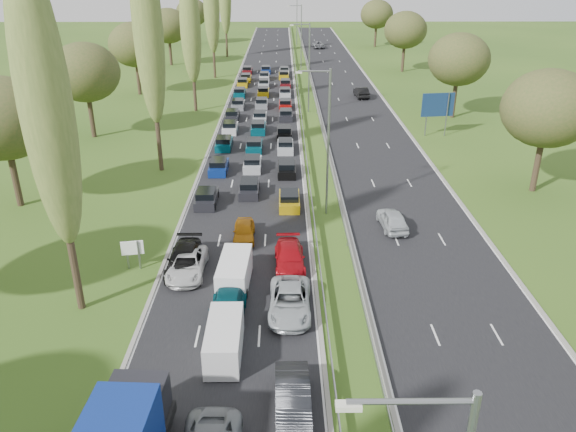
{
  "coord_description": "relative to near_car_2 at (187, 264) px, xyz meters",
  "views": [
    {
      "loc": [
        0.88,
        -0.12,
        19.32
      ],
      "look_at": [
        1.25,
        39.17,
        1.5
      ],
      "focal_mm": 35.0,
      "sensor_mm": 36.0,
      "label": 1
    }
  ],
  "objects": [
    {
      "name": "ground",
      "position": [
        10.11,
        46.99,
        -0.73
      ],
      "size": [
        260.0,
        260.0,
        0.0
      ],
      "primitive_type": "plane",
      "color": "#305019",
      "rests_on": "ground"
    },
    {
      "name": "near_carriageway",
      "position": [
        3.36,
        49.49,
        -0.73
      ],
      "size": [
        10.5,
        215.0,
        0.04
      ],
      "primitive_type": "cube",
      "color": "black",
      "rests_on": "ground"
    },
    {
      "name": "far_carriageway",
      "position": [
        16.86,
        49.49,
        -0.73
      ],
      "size": [
        10.5,
        215.0,
        0.04
      ],
      "primitive_type": "cube",
      "color": "black",
      "rests_on": "ground"
    },
    {
      "name": "central_reservation",
      "position": [
        10.11,
        49.49,
        -0.18
      ],
      "size": [
        2.36,
        215.0,
        0.32
      ],
      "color": "gray",
      "rests_on": "ground"
    },
    {
      "name": "lamp_columns",
      "position": [
        10.11,
        44.99,
        5.27
      ],
      "size": [
        0.18,
        140.18,
        12.0
      ],
      "color": "gray",
      "rests_on": "ground"
    },
    {
      "name": "poplar_row",
      "position": [
        -5.89,
        35.16,
        11.66
      ],
      "size": [
        2.8,
        127.8,
        22.44
      ],
      "color": "#2D2116",
      "rests_on": "ground"
    },
    {
      "name": "woodland_left",
      "position": [
        -16.39,
        29.62,
        6.95
      ],
      "size": [
        8.0,
        166.0,
        11.1
      ],
      "color": "#2D2116",
      "rests_on": "ground"
    },
    {
      "name": "woodland_right",
      "position": [
        29.61,
        33.66,
        6.95
      ],
      "size": [
        8.0,
        153.0,
        11.1
      ],
      "color": "#2D2116",
      "rests_on": "ground"
    },
    {
      "name": "traffic_queue_fill",
      "position": [
        3.35,
        44.53,
        -0.29
      ],
      "size": [
        9.09,
        68.25,
        0.8
      ],
      "color": "black",
      "rests_on": "ground"
    },
    {
      "name": "near_car_2",
      "position": [
        0.0,
        0.0,
        0.0
      ],
      "size": [
        2.37,
        5.11,
        1.42
      ],
      "primitive_type": "imported",
      "rotation": [
        0.0,
        0.0,
        -0.0
      ],
      "color": "silver",
      "rests_on": "near_carriageway"
    },
    {
      "name": "near_car_3",
      "position": [
        -0.29,
        0.65,
        0.06
      ],
      "size": [
        2.19,
        5.33,
        1.54
      ],
      "primitive_type": "imported",
      "rotation": [
        0.0,
        0.0,
        -0.01
      ],
      "color": "black",
      "rests_on": "near_carriageway"
    },
    {
      "name": "near_car_7",
      "position": [
        3.2,
        -5.37,
        0.02
      ],
      "size": [
        2.14,
        5.08,
        1.46
      ],
      "primitive_type": "imported",
      "rotation": [
        0.0,
        0.0,
        -0.02
      ],
      "color": "#05404B",
      "rests_on": "near_carriageway"
    },
    {
      "name": "near_car_8",
      "position": [
        3.51,
        5.2,
        -0.03
      ],
      "size": [
        1.7,
        4.0,
        1.35
      ],
      "primitive_type": "imported",
      "rotation": [
        0.0,
        0.0,
        0.03
      ],
      "color": "#B56D0C",
      "rests_on": "near_carriageway"
    },
    {
      "name": "near_car_9",
      "position": [
        6.91,
        -12.88,
        0.07
      ],
      "size": [
        1.74,
        4.74,
        1.55
      ],
      "primitive_type": "imported",
      "rotation": [
        0.0,
        0.0,
        0.02
      ],
      "color": "black",
      "rests_on": "near_carriageway"
    },
    {
      "name": "near_car_10",
      "position": [
        6.88,
        -4.62,
        0.04
      ],
      "size": [
        2.63,
        5.46,
        1.5
      ],
      "primitive_type": "imported",
      "rotation": [
        0.0,
        0.0,
        -0.03
      ],
      "color": "#A9AFB2",
      "rests_on": "near_carriageway"
    },
    {
      "name": "near_car_11",
      "position": [
        6.93,
        0.94,
        0.01
      ],
      "size": [
        2.19,
        5.04,
        1.44
      ],
      "primitive_type": "imported",
      "rotation": [
        0.0,
        0.0,
        0.04
      ],
      "color": "#A20911",
      "rests_on": "near_carriageway"
    },
    {
      "name": "far_car_0",
      "position": [
        15.14,
        7.05,
        0.05
      ],
      "size": [
        2.14,
        4.59,
        1.52
      ],
      "primitive_type": "imported",
      "rotation": [
        0.0,
        0.0,
        3.22
      ],
      "color": "#ACB1B5",
      "rests_on": "far_carriageway"
    },
    {
      "name": "far_car_1",
      "position": [
        18.75,
        54.3,
        0.09
      ],
      "size": [
        2.05,
        4.98,
        1.6
      ],
      "primitive_type": "imported",
      "rotation": [
        0.0,
        0.0,
        3.21
      ],
      "color": "black",
      "rests_on": "far_carriageway"
    },
    {
      "name": "far_car_2",
      "position": [
        15.26,
        109.74,
        0.08
      ],
      "size": [
        2.89,
        5.81,
        1.58
      ],
      "primitive_type": "imported",
      "rotation": [
        0.0,
        0.0,
        3.19
      ],
      "color": "slate",
      "rests_on": "far_carriageway"
    },
    {
      "name": "white_van_front",
      "position": [
        3.32,
        -8.39,
        0.23
      ],
      "size": [
        1.82,
        4.63,
        1.86
      ],
      "rotation": [
        0.0,
        0.0,
        0.01
      ],
      "color": "silver",
      "rests_on": "near_carriageway"
    },
    {
      "name": "white_van_rear",
      "position": [
        3.32,
        -1.34,
        0.25
      ],
      "size": [
        1.87,
        4.76,
        1.91
      ],
      "rotation": [
        0.0,
        0.0,
        -0.05
      ],
      "color": "white",
      "rests_on": "near_carriageway"
    },
    {
      "name": "info_sign",
      "position": [
        -3.79,
        0.79,
        0.64
      ],
      "size": [
        1.49,
        0.36,
        2.1
      ],
      "color": "gray",
      "rests_on": "ground"
    },
    {
      "name": "direction_sign",
      "position": [
        25.01,
        33.07,
        2.84
      ],
      "size": [
        3.97,
        0.66,
        5.2
      ],
      "color": "gray",
      "rests_on": "ground"
    }
  ]
}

